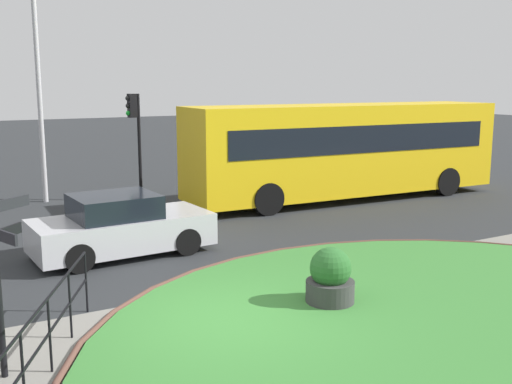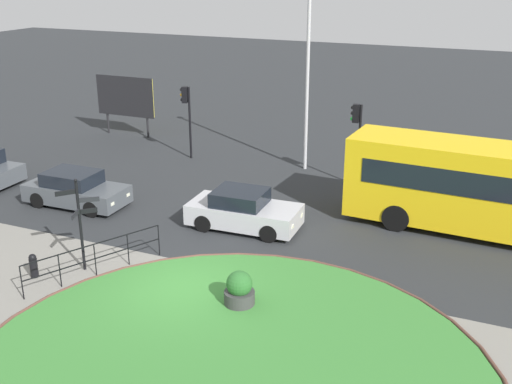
# 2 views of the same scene
# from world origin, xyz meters

# --- Properties ---
(ground) EXTENTS (120.00, 120.00, 0.00)m
(ground) POSITION_xyz_m (0.00, 0.00, 0.00)
(ground) COLOR #282B2D
(sidewalk_paving) EXTENTS (32.00, 7.63, 0.02)m
(sidewalk_paving) POSITION_xyz_m (0.00, -2.19, 0.01)
(sidewalk_paving) COLOR gray
(sidewalk_paving) RESTS_ON ground
(railing_grass_edge) EXTENTS (2.09, 4.13, 1.10)m
(railing_grass_edge) POSITION_xyz_m (-2.91, -0.31, 0.70)
(railing_grass_edge) COLOR black
(railing_grass_edge) RESTS_ON ground
(bus_yellow) EXTENTS (11.37, 3.03, 3.23)m
(bus_yellow) POSITION_xyz_m (8.58, 7.85, 1.74)
(bus_yellow) COLOR yellow
(bus_yellow) RESTS_ON ground
(car_far_lane) EXTENTS (4.14, 2.02, 1.44)m
(car_far_lane) POSITION_xyz_m (-0.25, 4.93, 0.67)
(car_far_lane) COLOR #B7B7BC
(car_far_lane) RESTS_ON ground
(traffic_light_far) EXTENTS (0.49, 0.28, 3.60)m
(traffic_light_far) POSITION_xyz_m (2.25, 11.07, 2.65)
(traffic_light_far) COLOR black
(traffic_light_far) RESTS_ON ground
(lamppost_tall) EXTENTS (0.32, 0.32, 9.30)m
(lamppost_tall) POSITION_xyz_m (-0.49, 12.44, 4.94)
(lamppost_tall) COLOR #B7B7BC
(lamppost_tall) RESTS_ON ground
(planter_near_signpost) EXTENTS (0.88, 0.88, 1.10)m
(planter_near_signpost) POSITION_xyz_m (1.96, -0.19, 0.50)
(planter_near_signpost) COLOR #383838
(planter_near_signpost) RESTS_ON ground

